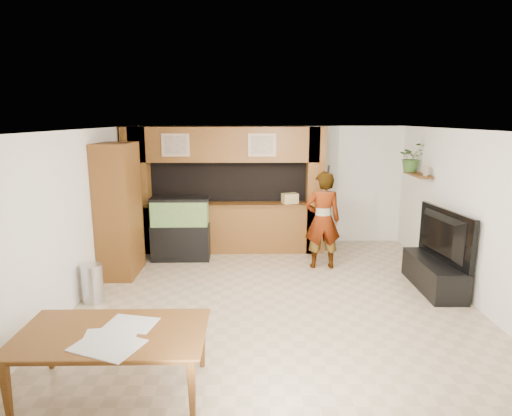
{
  "coord_description": "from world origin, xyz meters",
  "views": [
    {
      "loc": [
        -0.32,
        -6.21,
        2.77
      ],
      "look_at": [
        -0.28,
        0.6,
        1.33
      ],
      "focal_mm": 30.0,
      "sensor_mm": 36.0,
      "label": 1
    }
  ],
  "objects_px": {
    "television": "(437,235)",
    "dining_table": "(113,364)",
    "pantry_cabinet": "(119,210)",
    "aquarium": "(180,230)",
    "person": "(323,220)"
  },
  "relations": [
    {
      "from": "television",
      "to": "dining_table",
      "type": "distance_m",
      "value": 5.21
    },
    {
      "from": "television",
      "to": "pantry_cabinet",
      "type": "bearing_deg",
      "value": 74.58
    },
    {
      "from": "aquarium",
      "to": "person",
      "type": "bearing_deg",
      "value": -10.66
    },
    {
      "from": "pantry_cabinet",
      "to": "television",
      "type": "distance_m",
      "value": 5.41
    },
    {
      "from": "aquarium",
      "to": "television",
      "type": "height_order",
      "value": "television"
    },
    {
      "from": "television",
      "to": "dining_table",
      "type": "bearing_deg",
      "value": 114.24
    },
    {
      "from": "aquarium",
      "to": "television",
      "type": "bearing_deg",
      "value": -19.88
    },
    {
      "from": "aquarium",
      "to": "person",
      "type": "distance_m",
      "value": 2.78
    },
    {
      "from": "pantry_cabinet",
      "to": "person",
      "type": "xyz_separation_m",
      "value": [
        3.66,
        0.31,
        -0.26
      ]
    },
    {
      "from": "aquarium",
      "to": "dining_table",
      "type": "height_order",
      "value": "aquarium"
    },
    {
      "from": "aquarium",
      "to": "dining_table",
      "type": "bearing_deg",
      "value": -90.81
    },
    {
      "from": "pantry_cabinet",
      "to": "aquarium",
      "type": "relative_size",
      "value": 1.88
    },
    {
      "from": "person",
      "to": "pantry_cabinet",
      "type": "bearing_deg",
      "value": 4.35
    },
    {
      "from": "television",
      "to": "dining_table",
      "type": "height_order",
      "value": "television"
    },
    {
      "from": "pantry_cabinet",
      "to": "television",
      "type": "xyz_separation_m",
      "value": [
        5.35,
        -0.73,
        -0.27
      ]
    }
  ]
}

